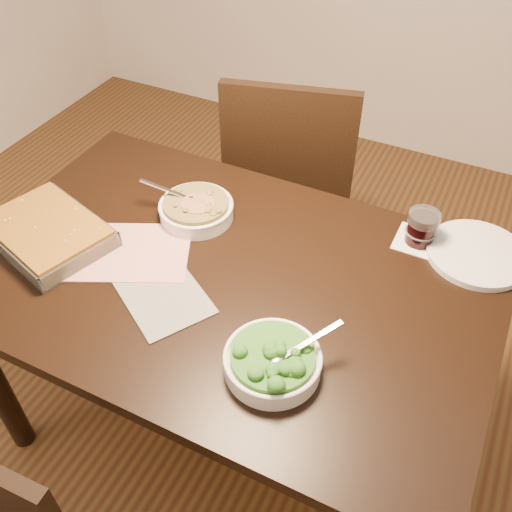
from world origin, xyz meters
TOP-DOWN VIEW (x-y plane):
  - ground at (0.00, 0.00)m, footprint 4.00×4.00m
  - table at (0.00, 0.00)m, footprint 1.40×0.90m
  - magazine_a at (-0.27, -0.04)m, footprint 0.39×0.35m
  - magazine_b at (-0.11, -0.14)m, footprint 0.32×0.30m
  - coaster at (0.42, 0.35)m, footprint 0.12×0.12m
  - stew_bowl at (-0.19, 0.17)m, footprint 0.24×0.22m
  - broccoli_bowl at (0.24, -0.22)m, footprint 0.22×0.23m
  - baking_dish at (-0.50, -0.10)m, footprint 0.40×0.34m
  - wine_tumbler at (0.42, 0.35)m, footprint 0.09×0.09m
  - dinner_plate at (0.58, 0.36)m, footprint 0.27×0.27m
  - chair_far at (-0.12, 0.73)m, footprint 0.56×0.56m

SIDE VIEW (x-z plane):
  - ground at x=0.00m, z-range 0.00..0.00m
  - chair_far at x=-0.12m, z-range 0.06..1.04m
  - table at x=0.00m, z-range 0.28..1.03m
  - coaster at x=0.42m, z-range 0.75..0.75m
  - magazine_b at x=-0.11m, z-range 0.75..0.75m
  - magazine_a at x=-0.27m, z-range 0.75..0.76m
  - dinner_plate at x=0.58m, z-range 0.75..0.77m
  - baking_dish at x=-0.50m, z-range 0.75..0.81m
  - stew_bowl at x=-0.19m, z-range 0.74..0.82m
  - broccoli_bowl at x=0.24m, z-range 0.74..0.82m
  - wine_tumbler at x=0.42m, z-range 0.76..0.85m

